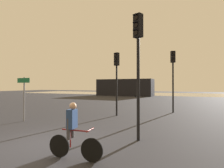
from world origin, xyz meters
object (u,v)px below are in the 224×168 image
at_px(traffic_light_center, 117,72).
at_px(direction_sign_post, 24,92).
at_px(cyclist, 73,130).
at_px(distant_building, 125,87).
at_px(traffic_light_near_right, 138,53).
at_px(traffic_light_far_right, 173,70).

height_order(traffic_light_center, direction_sign_post, traffic_light_center).
bearing_deg(traffic_light_center, cyclist, 120.10).
distance_m(distant_building, traffic_light_near_right, 29.91).
height_order(distant_building, traffic_light_near_right, traffic_light_near_right).
xyz_separation_m(distant_building, traffic_light_far_right, (10.85, -20.27, 1.61)).
bearing_deg(traffic_light_far_right, cyclist, 54.70).
bearing_deg(cyclist, traffic_light_center, -172.74).
bearing_deg(direction_sign_post, distant_building, -77.89).
height_order(direction_sign_post, cyclist, direction_sign_post).
bearing_deg(traffic_light_far_right, traffic_light_center, 16.44).
xyz_separation_m(traffic_light_center, direction_sign_post, (-4.32, -3.95, -1.37)).
height_order(distant_building, cyclist, distant_building).
relative_size(traffic_light_far_right, direction_sign_post, 1.85).
bearing_deg(cyclist, direction_sign_post, -123.78).
bearing_deg(traffic_light_center, traffic_light_far_right, -121.23).
distance_m(traffic_light_far_right, traffic_light_near_right, 7.87).
bearing_deg(cyclist, traffic_light_near_right, 147.29).
distance_m(direction_sign_post, cyclist, 6.73).
bearing_deg(distant_building, traffic_light_near_right, -70.24).
bearing_deg(traffic_light_near_right, cyclist, 86.77).
distance_m(distant_building, cyclist, 31.76).
xyz_separation_m(traffic_light_far_right, traffic_light_near_right, (-0.75, -7.83, 0.03)).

